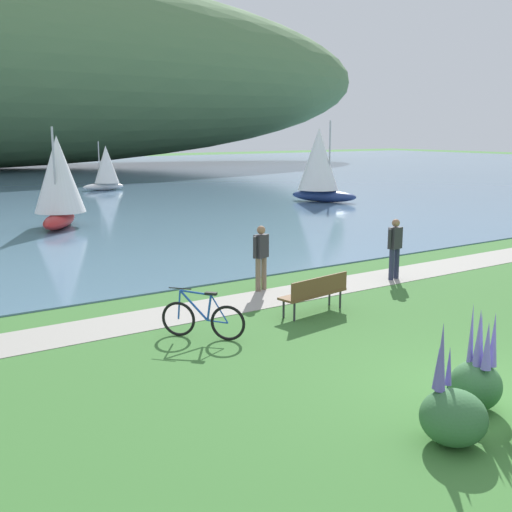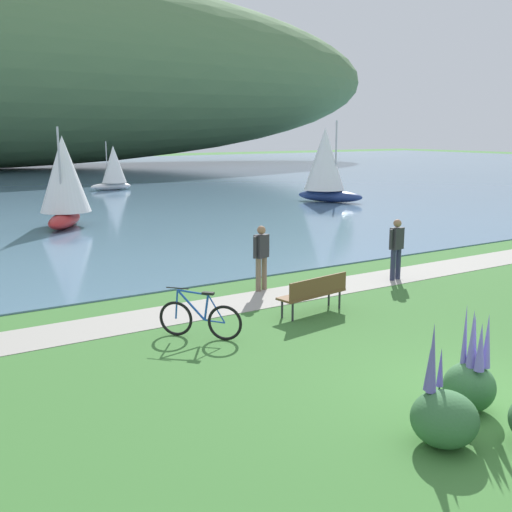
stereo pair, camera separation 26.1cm
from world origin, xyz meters
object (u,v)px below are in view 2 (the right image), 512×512
at_px(person_at_shoreline, 261,254).
at_px(sailboat_nearest_to_shore, 325,164).
at_px(person_on_the_grass, 396,246).
at_px(park_bench_near_camera, 314,292).
at_px(bicycle_leaning_near_bench, 200,319).
at_px(sailboat_mid_bay, 113,167).
at_px(sailboat_far_off, 64,180).

relative_size(person_at_shoreline, sailboat_nearest_to_shore, 0.37).
height_order(person_at_shoreline, person_on_the_grass, same).
xyz_separation_m(park_bench_near_camera, bicycle_leaning_near_bench, (-2.97, -0.10, -0.12)).
relative_size(sailboat_nearest_to_shore, sailboat_mid_bay, 1.38).
distance_m(park_bench_near_camera, person_on_the_grass, 4.20).
bearing_deg(sailboat_nearest_to_shore, bicycle_leaning_near_bench, -134.66).
distance_m(sailboat_mid_bay, sailboat_far_off, 16.99).
relative_size(park_bench_near_camera, sailboat_far_off, 0.44).
bearing_deg(sailboat_mid_bay, sailboat_nearest_to_shore, -60.76).
relative_size(bicycle_leaning_near_bench, sailboat_mid_bay, 0.41).
distance_m(park_bench_near_camera, person_at_shoreline, 2.46).
bearing_deg(park_bench_near_camera, sailboat_nearest_to_shore, 50.51).
xyz_separation_m(sailboat_nearest_to_shore, sailboat_far_off, (-15.39, -1.40, -0.19)).
bearing_deg(bicycle_leaning_near_bench, park_bench_near_camera, 1.83).
relative_size(park_bench_near_camera, person_at_shoreline, 1.08).
bearing_deg(sailboat_nearest_to_shore, park_bench_near_camera, -129.49).
bearing_deg(sailboat_mid_bay, park_bench_near_camera, -102.14).
relative_size(park_bench_near_camera, sailboat_mid_bay, 0.55).
relative_size(bicycle_leaning_near_bench, sailboat_far_off, 0.33).
bearing_deg(sailboat_nearest_to_shore, sailboat_mid_bay, 119.24).
height_order(person_on_the_grass, sailboat_nearest_to_shore, sailboat_nearest_to_shore).
bearing_deg(person_at_shoreline, sailboat_nearest_to_shore, 46.58).
distance_m(bicycle_leaning_near_bench, person_at_shoreline, 4.04).
height_order(person_at_shoreline, sailboat_far_off, sailboat_far_off).
distance_m(park_bench_near_camera, sailboat_nearest_to_shore, 22.73).
distance_m(park_bench_near_camera, sailboat_far_off, 16.19).
relative_size(person_at_shoreline, sailboat_far_off, 0.40).
height_order(park_bench_near_camera, bicycle_leaning_near_bench, bicycle_leaning_near_bench).
relative_size(person_on_the_grass, sailboat_mid_bay, 0.51).
height_order(person_on_the_grass, sailboat_mid_bay, sailboat_mid_bay).
xyz_separation_m(person_on_the_grass, sailboat_far_off, (-4.91, 14.71, 1.05)).
xyz_separation_m(person_at_shoreline, person_on_the_grass, (3.80, -1.03, 0.00)).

